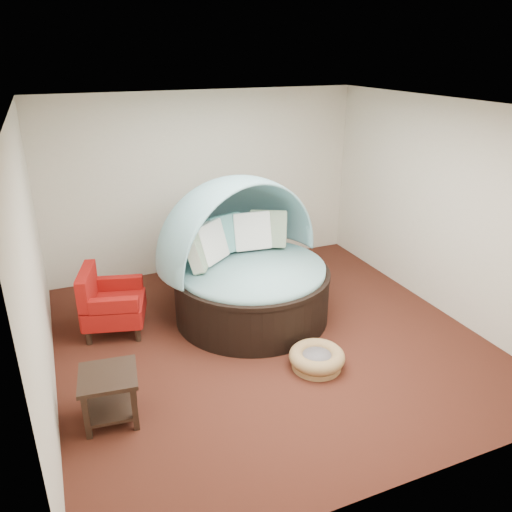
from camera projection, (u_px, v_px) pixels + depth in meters
name	position (u px, v px, depth m)	size (l,w,h in m)	color
floor	(269.00, 338.00, 6.24)	(5.00, 5.00, 0.00)	#4B2015
wall_back	(205.00, 183.00, 7.83)	(5.00, 5.00, 0.00)	beige
wall_front	(412.00, 344.00, 3.57)	(5.00, 5.00, 0.00)	beige
wall_left	(34.00, 267.00, 4.82)	(5.00, 5.00, 0.00)	beige
wall_right	(442.00, 208.00, 6.59)	(5.00, 5.00, 0.00)	beige
ceiling	(271.00, 106.00, 5.16)	(5.00, 5.00, 0.00)	white
canopy_daybed	(246.00, 254.00, 6.52)	(2.60, 2.55, 1.88)	black
pet_basket	(317.00, 358.00, 5.64)	(0.82, 0.82, 0.22)	olive
red_armchair	(109.00, 303.00, 6.27)	(0.90, 0.90, 0.86)	black
side_table	(110.00, 390.00, 4.77)	(0.60, 0.60, 0.52)	black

